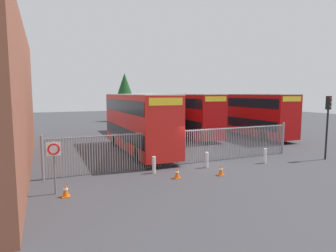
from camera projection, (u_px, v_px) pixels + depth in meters
ground_plane at (150, 144)px, 25.76m from camera, size 100.00×100.00×0.00m
palisade_fence at (184, 146)px, 18.09m from camera, size 16.57×0.14×2.35m
double_decker_bus_near_gate at (138, 121)px, 21.72m from camera, size 2.54×10.81×4.42m
double_decker_bus_behind_fence_left at (250, 113)px, 29.78m from camera, size 2.54×10.81×4.42m
double_decker_bus_behind_fence_right at (146, 113)px, 30.78m from camera, size 2.54×10.81×4.42m
double_decker_bus_far_back at (187, 113)px, 29.65m from camera, size 2.54×10.81×4.42m
bollard_near_left at (154, 165)px, 16.16m from camera, size 0.20×0.20×0.95m
bollard_center_front at (207, 160)px, 17.34m from camera, size 0.20×0.20×0.95m
bollard_near_right at (265, 156)px, 18.47m from camera, size 0.20×0.20×0.95m
traffic_cone_by_gate at (66, 190)px, 12.46m from camera, size 0.34×0.34×0.59m
traffic_cone_mid_forecourt at (221, 170)px, 15.73m from camera, size 0.34×0.34×0.59m
traffic_cone_near_kerb at (177, 173)px, 15.19m from camera, size 0.34×0.34×0.59m
speed_limit_sign_post at (54, 155)px, 12.62m from camera, size 0.60×0.14×2.40m
traffic_light_kerbside at (328, 116)px, 19.24m from camera, size 0.28×0.33×4.30m
tree_tall_back at (125, 90)px, 46.25m from camera, size 3.76×3.76×7.70m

